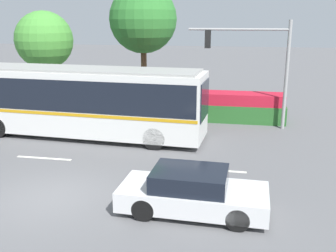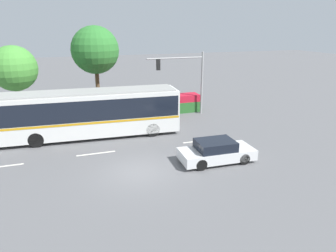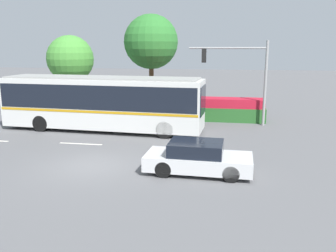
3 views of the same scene
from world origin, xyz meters
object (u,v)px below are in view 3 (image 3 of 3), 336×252
traffic_light_pole (244,70)px  street_tree_centre (151,42)px  sedan_foreground (198,158)px  street_tree_left (70,59)px  city_bus (102,100)px

traffic_light_pole → street_tree_centre: street_tree_centre is taller
sedan_foreground → street_tree_left: bearing=131.2°
city_bus → traffic_light_pole: bearing=23.3°
sedan_foreground → street_tree_left: street_tree_left is taller
city_bus → street_tree_centre: street_tree_centre is taller
city_bus → sedan_foreground: bearing=-42.9°
traffic_light_pole → street_tree_left: bearing=-18.6°
city_bus → street_tree_left: 9.98m
city_bus → street_tree_centre: bearing=83.2°
street_tree_centre → sedan_foreground: bearing=-70.9°
city_bus → traffic_light_pole: (8.68, 3.17, 1.75)m
traffic_light_pole → sedan_foreground: bearing=77.7°
sedan_foreground → street_tree_left: 19.39m
street_tree_centre → traffic_light_pole: bearing=-33.5°
street_tree_left → sedan_foreground: bearing=-50.6°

